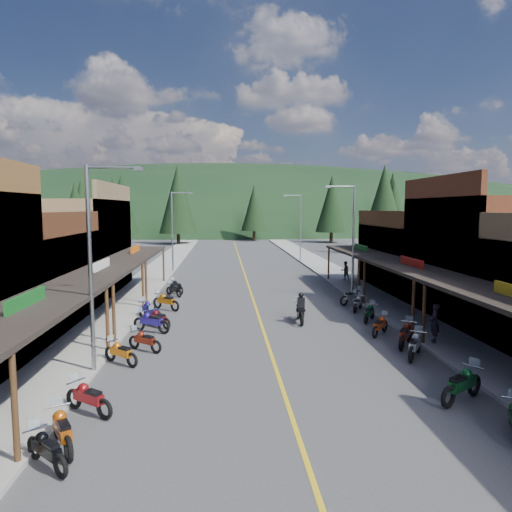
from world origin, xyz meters
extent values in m
plane|color=#38383A|center=(0.00, 0.00, 0.00)|extent=(220.00, 220.00, 0.00)
cube|color=gold|center=(0.00, 20.00, 0.01)|extent=(0.15, 90.00, 0.01)
cube|color=gray|center=(-8.70, 20.00, 0.07)|extent=(3.40, 94.00, 0.15)
cube|color=gray|center=(8.70, 20.00, 0.07)|extent=(3.40, 94.00, 0.15)
cube|color=black|center=(-8.70, -7.90, 3.00)|extent=(3.20, 10.20, 0.18)
cylinder|color=#472D19|center=(-7.20, -12.40, 1.50)|extent=(0.16, 0.16, 3.00)
cylinder|color=#472D19|center=(-7.20, -3.40, 1.50)|extent=(0.16, 0.16, 3.00)
cube|color=#14591E|center=(-8.70, -7.90, 3.20)|extent=(0.12, 3.00, 0.70)
cube|color=#3F2111|center=(-14.00, 1.70, 2.50)|extent=(8.00, 9.00, 5.00)
cube|color=#3F2111|center=(-10.15, 1.70, 3.10)|extent=(0.30, 9.00, 6.20)
cube|color=black|center=(-8.70, 1.70, 3.00)|extent=(3.20, 9.00, 0.18)
cylinder|color=#472D19|center=(-7.20, -2.20, 1.50)|extent=(0.16, 0.16, 3.00)
cylinder|color=#472D19|center=(-7.20, 5.60, 1.50)|extent=(0.16, 0.16, 3.00)
cube|color=silver|center=(-8.70, 1.70, 3.20)|extent=(0.12, 3.00, 0.70)
cube|color=brown|center=(-14.00, 11.30, 3.50)|extent=(8.00, 10.20, 7.00)
cube|color=brown|center=(-10.15, 11.30, 4.10)|extent=(0.30, 10.20, 8.20)
cube|color=black|center=(-8.70, 11.30, 3.00)|extent=(3.20, 10.20, 0.18)
cylinder|color=#472D19|center=(-7.20, 6.80, 1.50)|extent=(0.16, 0.16, 3.00)
cylinder|color=#472D19|center=(-7.20, 15.80, 1.50)|extent=(0.16, 0.16, 3.00)
cube|color=#CC590C|center=(-8.70, 11.30, 3.20)|extent=(0.12, 3.00, 0.70)
cylinder|color=#472D19|center=(7.20, -3.40, 1.50)|extent=(0.16, 0.16, 3.00)
cube|color=#562B19|center=(14.00, 1.70, 3.50)|extent=(8.00, 9.00, 7.00)
cube|color=#562B19|center=(10.15, 1.70, 4.10)|extent=(0.30, 9.00, 8.20)
cube|color=black|center=(8.70, 1.70, 3.00)|extent=(3.20, 9.00, 0.18)
cylinder|color=#472D19|center=(7.20, -2.20, 1.50)|extent=(0.16, 0.16, 3.00)
cylinder|color=#472D19|center=(7.20, 5.60, 1.50)|extent=(0.16, 0.16, 3.00)
cube|color=#B2140F|center=(8.70, 1.70, 3.20)|extent=(0.12, 3.00, 0.70)
cube|color=#4C2D16|center=(14.00, 11.30, 2.50)|extent=(8.00, 10.20, 5.00)
cube|color=#4C2D16|center=(10.15, 11.30, 3.10)|extent=(0.30, 10.20, 6.20)
cube|color=black|center=(8.70, 11.30, 3.00)|extent=(3.20, 10.20, 0.18)
cylinder|color=#472D19|center=(7.20, 6.80, 1.50)|extent=(0.16, 0.16, 3.00)
cylinder|color=#472D19|center=(7.20, 15.80, 1.50)|extent=(0.16, 0.16, 3.00)
cube|color=#14591E|center=(8.70, 11.30, 3.20)|extent=(0.12, 3.00, 0.70)
cylinder|color=gray|center=(-7.10, -6.00, 4.00)|extent=(0.16, 0.16, 8.00)
cylinder|color=gray|center=(-6.10, -6.00, 7.90)|extent=(2.00, 0.10, 0.10)
cube|color=gray|center=(-5.20, -6.00, 7.85)|extent=(0.35, 0.18, 0.12)
cylinder|color=gray|center=(-7.10, 22.00, 4.00)|extent=(0.16, 0.16, 8.00)
cylinder|color=gray|center=(-6.10, 22.00, 7.90)|extent=(2.00, 0.10, 0.10)
cube|color=gray|center=(-5.20, 22.00, 7.85)|extent=(0.35, 0.18, 0.12)
cylinder|color=gray|center=(7.10, 8.00, 4.00)|extent=(0.16, 0.16, 8.00)
cylinder|color=gray|center=(6.10, 8.00, 7.90)|extent=(2.00, 0.10, 0.10)
cube|color=gray|center=(5.20, 8.00, 7.85)|extent=(0.35, 0.18, 0.12)
cylinder|color=gray|center=(7.10, 30.00, 4.00)|extent=(0.16, 0.16, 8.00)
cylinder|color=gray|center=(6.10, 30.00, 7.90)|extent=(2.00, 0.10, 0.10)
cube|color=gray|center=(5.20, 30.00, 7.85)|extent=(0.35, 0.18, 0.12)
ellipsoid|color=black|center=(0.00, 135.00, 0.00)|extent=(310.00, 140.00, 60.00)
cylinder|color=black|center=(-40.00, 62.00, 1.00)|extent=(0.60, 0.60, 2.00)
cone|color=black|center=(-40.00, 62.00, 6.50)|extent=(5.04, 5.04, 9.00)
cylinder|color=black|center=(-24.00, 70.00, 1.00)|extent=(0.60, 0.60, 2.00)
cone|color=black|center=(-24.00, 70.00, 7.25)|extent=(5.88, 5.88, 10.50)
cylinder|color=black|center=(-10.00, 58.00, 1.00)|extent=(0.60, 0.60, 2.00)
cone|color=black|center=(-10.00, 58.00, 8.00)|extent=(6.72, 6.72, 12.00)
cylinder|color=black|center=(4.00, 66.00, 1.00)|extent=(0.60, 0.60, 2.00)
cone|color=black|center=(4.00, 66.00, 6.50)|extent=(5.04, 5.04, 9.00)
cylinder|color=black|center=(18.00, 60.00, 1.00)|extent=(0.60, 0.60, 2.00)
cone|color=black|center=(18.00, 60.00, 7.25)|extent=(5.88, 5.88, 10.50)
cylinder|color=black|center=(34.00, 72.00, 1.00)|extent=(0.60, 0.60, 2.00)
cone|color=black|center=(34.00, 72.00, 8.00)|extent=(6.72, 6.72, 12.00)
cylinder|color=black|center=(46.00, 64.00, 1.00)|extent=(0.60, 0.60, 2.00)
cone|color=black|center=(46.00, 64.00, 6.50)|extent=(5.04, 5.04, 9.00)
cylinder|color=black|center=(-32.00, 76.00, 1.00)|extent=(0.60, 0.60, 2.00)
cone|color=black|center=(-32.00, 76.00, 7.25)|extent=(5.88, 5.88, 10.50)
cylinder|color=black|center=(-22.00, 40.00, 1.00)|extent=(0.60, 0.60, 2.00)
cone|color=black|center=(-22.00, 40.00, 6.00)|extent=(4.48, 4.48, 8.00)
cylinder|color=black|center=(24.00, 45.00, 1.00)|extent=(0.60, 0.60, 2.00)
cone|color=black|center=(24.00, 45.00, 6.40)|extent=(4.93, 4.93, 8.80)
cylinder|color=black|center=(-18.00, 50.00, 1.00)|extent=(0.60, 0.60, 2.00)
cone|color=black|center=(-18.00, 50.00, 6.80)|extent=(5.38, 5.38, 9.60)
cylinder|color=black|center=(20.00, 38.00, 1.00)|extent=(0.60, 0.60, 2.00)
cone|color=black|center=(20.00, 38.00, 7.20)|extent=(5.82, 5.82, 10.40)
imported|color=black|center=(7.74, -3.38, 1.07)|extent=(0.64, 0.78, 1.83)
imported|color=brown|center=(8.55, 15.31, 0.97)|extent=(0.88, 0.62, 1.63)
camera|label=1|loc=(-2.06, -23.52, 6.39)|focal=32.00mm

